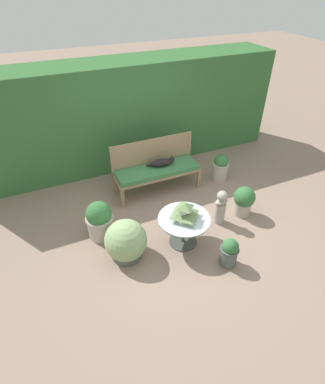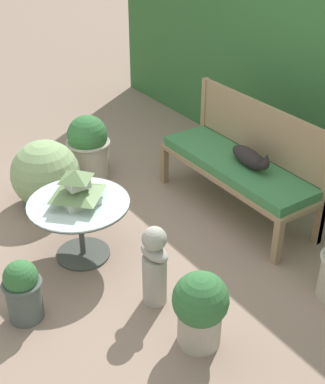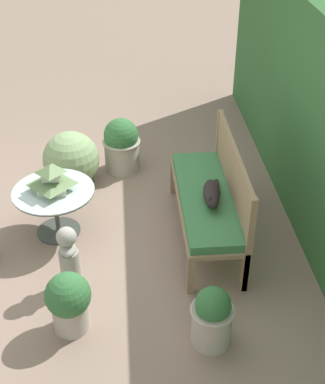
{
  "view_description": "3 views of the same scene",
  "coord_description": "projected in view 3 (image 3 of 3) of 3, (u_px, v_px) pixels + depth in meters",
  "views": [
    {
      "loc": [
        -1.69,
        -3.25,
        3.46
      ],
      "look_at": [
        -0.03,
        0.57,
        0.35
      ],
      "focal_mm": 28.0,
      "sensor_mm": 36.0,
      "label": 1
    },
    {
      "loc": [
        3.12,
        -1.74,
        2.66
      ],
      "look_at": [
        0.1,
        0.32,
        0.45
      ],
      "focal_mm": 50.0,
      "sensor_mm": 36.0,
      "label": 2
    },
    {
      "loc": [
        4.19,
        0.37,
        3.37
      ],
      "look_at": [
        0.08,
        0.7,
        0.53
      ],
      "focal_mm": 50.0,
      "sensor_mm": 36.0,
      "label": 3
    }
  ],
  "objects": [
    {
      "name": "ground",
      "position": [
        92.0,
        234.0,
        5.32
      ],
      "size": [
        30.0,
        30.0,
        0.0
      ],
      "primitive_type": "plane",
      "color": "gray"
    },
    {
      "name": "garden_bench",
      "position": [
        206.0,
        200.0,
        5.07
      ],
      "size": [
        1.6,
        0.53,
        0.5
      ],
      "color": "#937556",
      "rests_on": "ground"
    },
    {
      "name": "bench_backrest",
      "position": [
        233.0,
        175.0,
        4.94
      ],
      "size": [
        1.6,
        0.06,
        0.97
      ],
      "color": "#937556",
      "rests_on": "ground"
    },
    {
      "name": "cat",
      "position": [
        212.0,
        194.0,
        4.89
      ],
      "size": [
        0.52,
        0.21,
        0.19
      ],
      "rotation": [
        0.0,
        0.0,
        -0.1
      ],
      "color": "black",
      "rests_on": "garden_bench"
    },
    {
      "name": "patio_table",
      "position": [
        54.0,
        199.0,
        5.13
      ],
      "size": [
        0.79,
        0.79,
        0.5
      ],
      "color": "#424742",
      "rests_on": "ground"
    },
    {
      "name": "pagoda_birdhouse",
      "position": [
        52.0,
        180.0,
        5.01
      ],
      "size": [
        0.36,
        0.36,
        0.28
      ],
      "color": "#B2BCA8",
      "rests_on": "patio_table"
    },
    {
      "name": "garden_bust",
      "position": [
        69.0,
        257.0,
        4.55
      ],
      "size": [
        0.26,
        0.17,
        0.63
      ],
      "rotation": [
        0.0,
        0.0,
        0.12
      ],
      "color": "#A39E93",
      "rests_on": "ground"
    },
    {
      "name": "potted_plant_table_near",
      "position": [
        69.0,
        301.0,
        4.18
      ],
      "size": [
        0.36,
        0.36,
        0.54
      ],
      "color": "#ADA393",
      "rests_on": "ground"
    },
    {
      "name": "potted_plant_path_edge",
      "position": [
        212.0,
        317.0,
        4.07
      ],
      "size": [
        0.35,
        0.35,
        0.54
      ],
      "color": "#ADA393",
      "rests_on": "ground"
    },
    {
      "name": "potted_plant_bench_right",
      "position": [
        71.0,
        162.0,
        5.94
      ],
      "size": [
        0.62,
        0.62,
        0.62
      ],
      "color": "#4C5651",
      "rests_on": "ground"
    },
    {
      "name": "potted_plant_table_far",
      "position": [
        122.0,
        145.0,
        6.15
      ],
      "size": [
        0.44,
        0.44,
        0.65
      ],
      "color": "#ADA393",
      "rests_on": "ground"
    }
  ]
}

